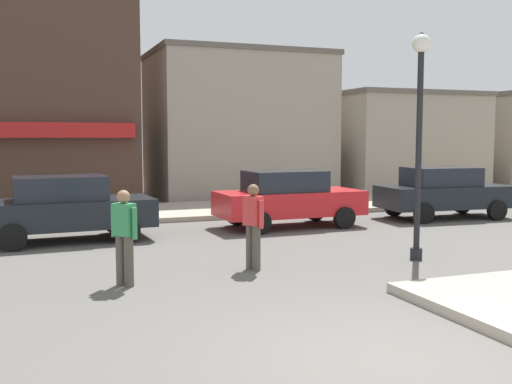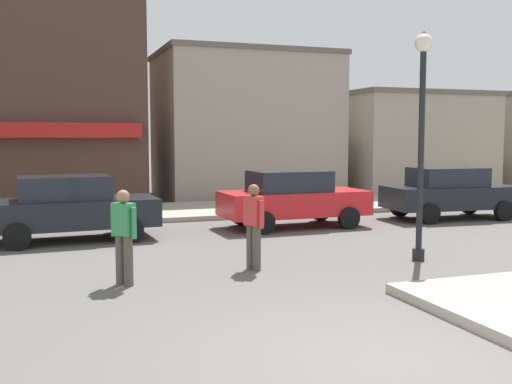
{
  "view_description": "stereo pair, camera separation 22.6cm",
  "coord_description": "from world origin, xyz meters",
  "px_view_note": "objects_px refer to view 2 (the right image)",
  "views": [
    {
      "loc": [
        -3.71,
        -5.46,
        2.49
      ],
      "look_at": [
        0.06,
        4.5,
        1.5
      ],
      "focal_mm": 42.0,
      "sensor_mm": 36.0,
      "label": 1
    },
    {
      "loc": [
        -3.5,
        -5.54,
        2.49
      ],
      "look_at": [
        0.06,
        4.5,
        1.5
      ],
      "focal_mm": 42.0,
      "sensor_mm": 36.0,
      "label": 2
    }
  ],
  "objects_px": {
    "parked_car_nearest": "(70,207)",
    "parked_car_third": "(450,192)",
    "pedestrian_crossing_near": "(124,234)",
    "lamp_post": "(422,113)",
    "pedestrian_crossing_far": "(254,224)",
    "parked_car_second": "(293,198)"
  },
  "relations": [
    {
      "from": "lamp_post",
      "to": "parked_car_nearest",
      "type": "xyz_separation_m",
      "value": [
        -6.5,
        4.76,
        -2.15
      ]
    },
    {
      "from": "parked_car_nearest",
      "to": "parked_car_second",
      "type": "xyz_separation_m",
      "value": [
        5.86,
        0.19,
        0.0
      ]
    },
    {
      "from": "parked_car_third",
      "to": "parked_car_nearest",
      "type": "bearing_deg",
      "value": -179.19
    },
    {
      "from": "parked_car_second",
      "to": "pedestrian_crossing_near",
      "type": "distance_m",
      "value": 7.22
    },
    {
      "from": "parked_car_second",
      "to": "pedestrian_crossing_far",
      "type": "height_order",
      "value": "pedestrian_crossing_far"
    },
    {
      "from": "parked_car_third",
      "to": "lamp_post",
      "type": "bearing_deg",
      "value": -132.53
    },
    {
      "from": "lamp_post",
      "to": "parked_car_second",
      "type": "xyz_separation_m",
      "value": [
        -0.64,
        4.95,
        -2.15
      ]
    },
    {
      "from": "parked_car_third",
      "to": "pedestrian_crossing_near",
      "type": "bearing_deg",
      "value": -154.31
    },
    {
      "from": "parked_car_second",
      "to": "parked_car_nearest",
      "type": "bearing_deg",
      "value": -178.12
    },
    {
      "from": "lamp_post",
      "to": "pedestrian_crossing_near",
      "type": "distance_m",
      "value": 6.2
    },
    {
      "from": "parked_car_nearest",
      "to": "pedestrian_crossing_near",
      "type": "relative_size",
      "value": 2.53
    },
    {
      "from": "parked_car_second",
      "to": "pedestrian_crossing_far",
      "type": "distance_m",
      "value": 5.4
    },
    {
      "from": "parked_car_second",
      "to": "pedestrian_crossing_near",
      "type": "bearing_deg",
      "value": -136.01
    },
    {
      "from": "lamp_post",
      "to": "parked_car_second",
      "type": "distance_m",
      "value": 5.44
    },
    {
      "from": "lamp_post",
      "to": "parked_car_third",
      "type": "distance_m",
      "value": 7.01
    },
    {
      "from": "lamp_post",
      "to": "parked_car_third",
      "type": "xyz_separation_m",
      "value": [
        4.51,
        4.91,
        -2.15
      ]
    },
    {
      "from": "lamp_post",
      "to": "parked_car_second",
      "type": "height_order",
      "value": "lamp_post"
    },
    {
      "from": "lamp_post",
      "to": "parked_car_second",
      "type": "relative_size",
      "value": 1.13
    },
    {
      "from": "parked_car_second",
      "to": "pedestrian_crossing_far",
      "type": "xyz_separation_m",
      "value": [
        -2.76,
        -4.63,
        0.06
      ]
    },
    {
      "from": "lamp_post",
      "to": "pedestrian_crossing_far",
      "type": "distance_m",
      "value": 4.01
    },
    {
      "from": "parked_car_second",
      "to": "pedestrian_crossing_near",
      "type": "xyz_separation_m",
      "value": [
        -5.19,
        -5.01,
        0.06
      ]
    },
    {
      "from": "parked_car_nearest",
      "to": "parked_car_third",
      "type": "distance_m",
      "value": 11.01
    }
  ]
}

